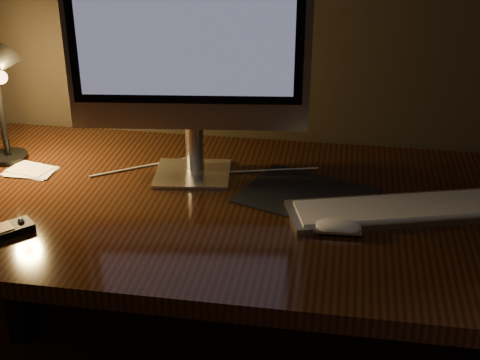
% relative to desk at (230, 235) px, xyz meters
% --- Properties ---
extents(desk, '(1.60, 0.75, 0.75)m').
position_rel_desk_xyz_m(desk, '(0.00, 0.00, 0.00)').
color(desk, black).
rests_on(desk, ground).
extents(monitor, '(0.55, 0.18, 0.57)m').
position_rel_desk_xyz_m(monitor, '(-0.10, 0.04, 0.47)').
color(monitor, silver).
rests_on(monitor, desk).
extents(keyboard, '(0.50, 0.27, 0.02)m').
position_rel_desk_xyz_m(keyboard, '(0.38, -0.06, 0.14)').
color(keyboard, silver).
rests_on(keyboard, desk).
extents(mousepad, '(0.34, 0.31, 0.00)m').
position_rel_desk_xyz_m(mousepad, '(0.18, -0.02, 0.13)').
color(mousepad, black).
rests_on(mousepad, desk).
extents(mouse, '(0.10, 0.06, 0.02)m').
position_rel_desk_xyz_m(mouse, '(0.25, -0.17, 0.14)').
color(mouse, white).
rests_on(mouse, desk).
extents(papers, '(0.13, 0.09, 0.01)m').
position_rel_desk_xyz_m(papers, '(-0.50, 0.00, 0.13)').
color(papers, white).
rests_on(papers, desk).
extents(cable, '(0.52, 0.23, 0.00)m').
position_rel_desk_xyz_m(cable, '(-0.08, 0.08, 0.13)').
color(cable, white).
rests_on(cable, desk).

